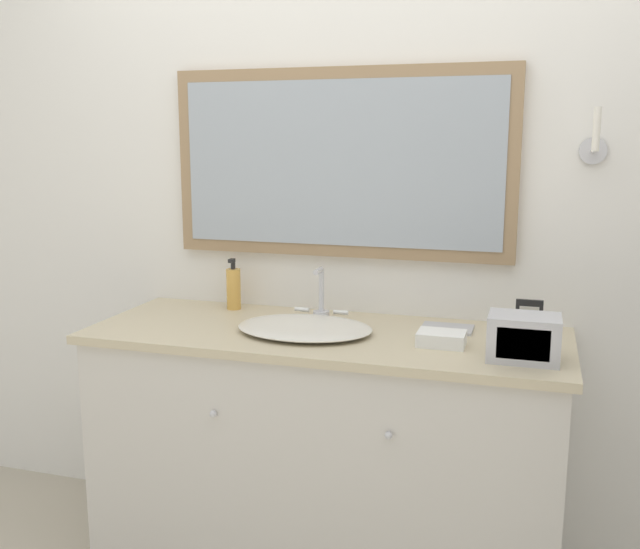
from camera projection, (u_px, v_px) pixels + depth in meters
The scene contains 8 objects.
wall_back at pixel (351, 209), 2.70m from camera, with size 8.00×0.18×2.55m.
vanity_counter at pixel (325, 451), 2.54m from camera, with size 1.65×0.62×0.89m.
sink_basin at pixel (305, 326), 2.45m from camera, with size 0.47×0.40×0.20m.
soap_bottle at pixel (234, 288), 2.77m from camera, with size 0.06×0.06×0.20m.
appliance_box at pixel (524, 338), 2.13m from camera, with size 0.21×0.15×0.14m.
picture_frame at pixel (529, 322), 2.30m from camera, with size 0.09×0.01×0.15m.
hand_towel_near_sink at pixel (441, 338), 2.29m from camera, with size 0.15×0.11×0.04m.
metal_tray at pixel (447, 328), 2.48m from camera, with size 0.18×0.12×0.01m.
Camera 1 is at (0.68, -1.96, 1.55)m, focal length 40.00 mm.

